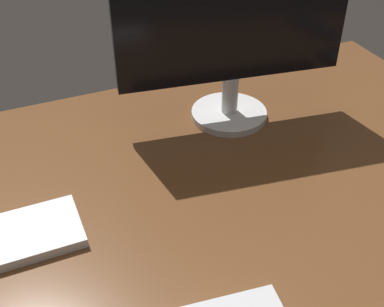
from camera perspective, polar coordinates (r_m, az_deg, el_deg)
name	(u,v)px	position (r cm, az deg, el deg)	size (l,w,h in cm)	color
desk	(194,187)	(98.59, 0.18, -3.81)	(140.00, 84.00, 2.00)	brown
monitor	(234,24)	(107.20, 4.74, 14.43)	(49.88, 17.39, 41.86)	silver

